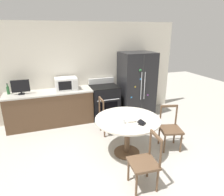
{
  "coord_description": "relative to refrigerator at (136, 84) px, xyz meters",
  "views": [
    {
      "loc": [
        -1.23,
        -2.8,
        2.38
      ],
      "look_at": [
        0.17,
        1.15,
        0.95
      ],
      "focal_mm": 32.0,
      "sensor_mm": 36.0,
      "label": 1
    }
  ],
  "objects": [
    {
      "name": "back_wall",
      "position": [
        -1.29,
        0.44,
        0.4
      ],
      "size": [
        5.2,
        0.1,
        2.6
      ],
      "color": "silver",
      "rests_on": "ground_plane"
    },
    {
      "name": "dining_chair_far",
      "position": [
        -1.16,
        -0.88,
        -0.47
      ],
      "size": [
        0.42,
        0.42,
        0.9
      ],
      "rotation": [
        0.0,
        0.0,
        4.7
      ],
      "color": "brown",
      "rests_on": "ground_plane"
    },
    {
      "name": "oven_range",
      "position": [
        -0.96,
        0.05,
        -0.44
      ],
      "size": [
        0.74,
        0.68,
        1.08
      ],
      "color": "black",
      "rests_on": "ground_plane"
    },
    {
      "name": "refrigerator",
      "position": [
        0.0,
        0.0,
        0.0
      ],
      "size": [
        0.94,
        0.77,
        1.81
      ],
      "color": "black",
      "rests_on": "ground_plane"
    },
    {
      "name": "folded_napkin",
      "position": [
        -1.06,
        -1.98,
        -0.11
      ],
      "size": [
        0.16,
        0.07,
        0.05
      ],
      "color": "silver",
      "rests_on": "dining_table"
    },
    {
      "name": "dining_chair_right",
      "position": [
        -0.14,
        -1.91,
        -0.47
      ],
      "size": [
        0.51,
        0.51,
        0.9
      ],
      "rotation": [
        0.0,
        0.0,
        2.89
      ],
      "color": "brown",
      "rests_on": "ground_plane"
    },
    {
      "name": "microwave",
      "position": [
        -1.97,
        0.12,
        0.16
      ],
      "size": [
        0.56,
        0.39,
        0.32
      ],
      "color": "white",
      "rests_on": "kitchen_counter"
    },
    {
      "name": "wallet",
      "position": [
        -0.93,
        -2.11,
        -0.11
      ],
      "size": [
        0.17,
        0.17,
        0.07
      ],
      "color": "black",
      "rests_on": "dining_table"
    },
    {
      "name": "dining_chair_near",
      "position": [
        -1.18,
        -2.73,
        -0.47
      ],
      "size": [
        0.45,
        0.45,
        0.9
      ],
      "rotation": [
        0.0,
        0.0,
        1.5
      ],
      "color": "brown",
      "rests_on": "ground_plane"
    },
    {
      "name": "candle_glass",
      "position": [
        -1.23,
        -1.97,
        -0.1
      ],
      "size": [
        0.09,
        0.09,
        0.09
      ],
      "color": "silver",
      "rests_on": "dining_table"
    },
    {
      "name": "ground_plane",
      "position": [
        -1.29,
        -2.21,
        -0.9
      ],
      "size": [
        14.0,
        14.0,
        0.0
      ],
      "primitive_type": "plane",
      "color": "#B2ADA3"
    },
    {
      "name": "kitchen_counter",
      "position": [
        -2.42,
        0.08,
        -0.45
      ],
      "size": [
        2.17,
        0.64,
        0.9
      ],
      "color": "brown",
      "rests_on": "ground_plane"
    },
    {
      "name": "countertop_tv",
      "position": [
        -3.06,
        0.08,
        0.19
      ],
      "size": [
        0.41,
        0.16,
        0.35
      ],
      "color": "black",
      "rests_on": "kitchen_counter"
    },
    {
      "name": "counter_bottle",
      "position": [
        -3.35,
        0.2,
        0.1
      ],
      "size": [
        0.07,
        0.07,
        0.27
      ],
      "color": "#2D6B38",
      "rests_on": "kitchen_counter"
    },
    {
      "name": "dining_table",
      "position": [
        -1.07,
        -1.81,
        -0.28
      ],
      "size": [
        1.26,
        1.26,
        0.77
      ],
      "color": "beige",
      "rests_on": "ground_plane"
    }
  ]
}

